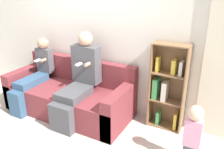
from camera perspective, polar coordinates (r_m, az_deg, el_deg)
The scene contains 7 objects.
ground_plane at distance 3.60m, azimuth -12.95°, elevation -12.80°, with size 14.00×14.00×0.00m, color #BCB2A8.
back_wall at distance 3.85m, azimuth -4.77°, elevation 10.64°, with size 10.00×0.06×2.55m.
couch at distance 3.90m, azimuth -10.09°, elevation -5.10°, with size 2.02×0.86×0.82m.
adult_seated at distance 3.55m, azimuth -7.87°, elevation -0.61°, with size 0.43×0.83×1.32m.
child_seated at distance 4.11m, azimuth -18.25°, elevation 0.02°, with size 0.29×0.85×1.12m.
toddler_standing at distance 2.86m, azimuth 18.86°, elevation -13.21°, with size 0.19×0.17×0.77m.
bookshelf at distance 3.42m, azimuth 13.09°, elevation -3.11°, with size 0.49×0.24×1.25m.
Camera 1 is at (2.07, -2.16, 2.01)m, focal length 38.00 mm.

